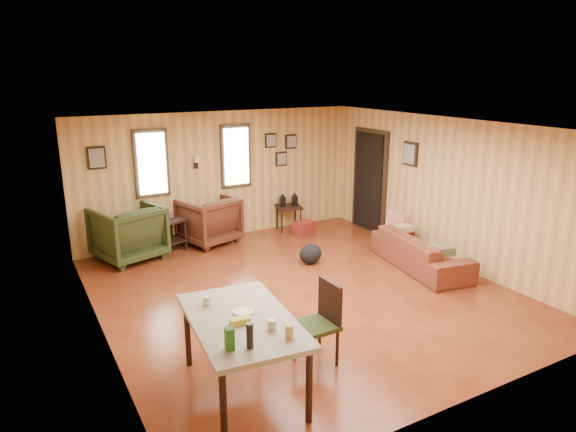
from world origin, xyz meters
The scene contains 11 objects.
room centered at (0.17, 0.27, 1.21)m, with size 5.54×6.04×2.44m.
sofa centered at (2.18, -0.13, 0.38)m, with size 1.93×0.56×0.75m, color maroon.
recliner_brown centered at (-0.39, 2.75, 0.48)m, with size 0.94×0.88×0.96m, color #4F2517.
recliner_green centered at (-1.88, 2.59, 0.52)m, with size 1.00×0.94×1.03m, color #283417.
end_table centered at (-1.18, 2.68, 0.41)m, with size 0.71×0.68×0.72m.
side_table centered at (1.31, 2.73, 0.52)m, with size 0.58×0.58×0.77m.
cooler centered at (1.41, 2.30, 0.14)m, with size 0.44×0.37×0.27m.
backpack centered at (0.71, 0.90, 0.17)m, with size 0.41×0.31×0.34m.
sofa_pillows centered at (2.22, 0.02, 0.50)m, with size 0.75×1.69×0.34m.
dining_table centered at (-1.74, -1.80, 0.73)m, with size 1.11×1.67×1.04m.
dining_chair centered at (-0.76, -1.70, 0.52)m, with size 0.43×0.43×0.93m.
Camera 1 is at (-3.54, -5.93, 3.11)m, focal length 32.00 mm.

